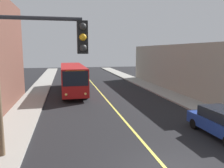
% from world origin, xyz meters
% --- Properties ---
extents(sidewalk_left, '(2.50, 90.00, 0.15)m').
position_xyz_m(sidewalk_left, '(-7.25, 10.00, 0.07)').
color(sidewalk_left, gray).
rests_on(sidewalk_left, ground).
extents(sidewalk_right, '(2.50, 90.00, 0.15)m').
position_xyz_m(sidewalk_right, '(7.25, 10.00, 0.07)').
color(sidewalk_right, gray).
rests_on(sidewalk_right, ground).
extents(lane_stripe_center, '(0.16, 60.00, 0.01)m').
position_xyz_m(lane_stripe_center, '(0.00, 15.00, 0.01)').
color(lane_stripe_center, '#D8CC4C').
rests_on(lane_stripe_center, ground).
extents(building_right_warehouse, '(12.00, 23.06, 5.63)m').
position_xyz_m(building_right_warehouse, '(14.50, 19.45, 2.82)').
color(building_right_warehouse, gray).
rests_on(building_right_warehouse, ground).
extents(city_bus, '(2.72, 12.19, 3.20)m').
position_xyz_m(city_bus, '(-3.17, 19.07, 1.82)').
color(city_bus, maroon).
rests_on(city_bus, ground).
extents(parked_car_blue, '(1.91, 4.44, 1.62)m').
position_xyz_m(parked_car_blue, '(4.72, 3.21, 0.84)').
color(parked_car_blue, navy).
rests_on(parked_car_blue, ground).
extents(traffic_signal_left_corner, '(3.75, 0.48, 6.00)m').
position_xyz_m(traffic_signal_left_corner, '(-5.41, -0.46, 4.30)').
color(traffic_signal_left_corner, '#2D2D33').
rests_on(traffic_signal_left_corner, sidewalk_left).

